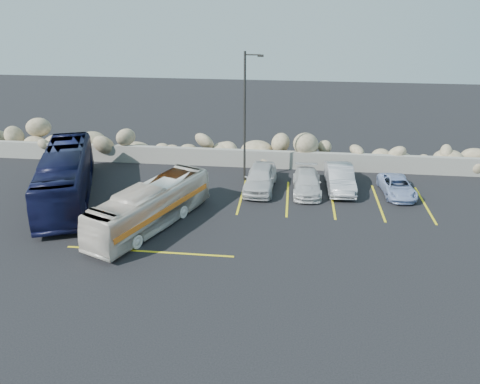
# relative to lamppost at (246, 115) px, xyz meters

# --- Properties ---
(ground) EXTENTS (90.00, 90.00, 0.00)m
(ground) POSITION_rel_lamppost_xyz_m (-2.56, -9.50, -4.30)
(ground) COLOR black
(ground) RESTS_ON ground
(seawall) EXTENTS (60.00, 0.40, 1.20)m
(seawall) POSITION_rel_lamppost_xyz_m (-2.56, 2.50, -3.70)
(seawall) COLOR gray
(seawall) RESTS_ON ground
(riprap_pile) EXTENTS (54.00, 2.80, 2.60)m
(riprap_pile) POSITION_rel_lamppost_xyz_m (-2.56, 3.70, -3.00)
(riprap_pile) COLOR #938360
(riprap_pile) RESTS_ON ground
(parking_lines) EXTENTS (18.16, 9.36, 0.01)m
(parking_lines) POSITION_rel_lamppost_xyz_m (2.09, -3.93, -4.29)
(parking_lines) COLOR yellow
(parking_lines) RESTS_ON ground
(lamppost) EXTENTS (1.14, 0.18, 8.00)m
(lamppost) POSITION_rel_lamppost_xyz_m (0.00, 0.00, 0.00)
(lamppost) COLOR #2F2D2A
(lamppost) RESTS_ON ground
(vintage_bus) EXTENTS (4.89, 8.15, 2.24)m
(vintage_bus) POSITION_rel_lamppost_xyz_m (-4.15, -6.77, -3.17)
(vintage_bus) COLOR silver
(vintage_bus) RESTS_ON ground
(tour_coach) EXTENTS (5.70, 10.41, 2.84)m
(tour_coach) POSITION_rel_lamppost_xyz_m (-9.95, -4.04, -2.87)
(tour_coach) COLOR black
(tour_coach) RESTS_ON ground
(car_a) EXTENTS (1.99, 4.45, 1.49)m
(car_a) POSITION_rel_lamppost_xyz_m (1.05, -1.31, -3.55)
(car_a) COLOR silver
(car_a) RESTS_ON ground
(car_b) EXTENTS (1.70, 4.44, 1.44)m
(car_b) POSITION_rel_lamppost_xyz_m (5.85, -0.72, -3.57)
(car_b) COLOR #A4A5A9
(car_b) RESTS_ON ground
(car_c) EXTENTS (1.70, 4.08, 1.18)m
(car_c) POSITION_rel_lamppost_xyz_m (3.86, -1.38, -3.71)
(car_c) COLOR silver
(car_c) RESTS_ON ground
(car_d) EXTENTS (1.97, 3.79, 1.02)m
(car_d) POSITION_rel_lamppost_xyz_m (9.19, -1.19, -3.79)
(car_d) COLOR #94A7D3
(car_d) RESTS_ON ground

